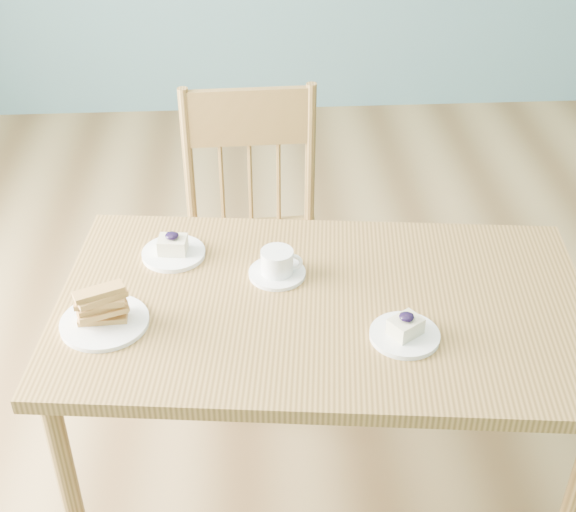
{
  "coord_description": "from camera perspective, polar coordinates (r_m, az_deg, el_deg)",
  "views": [
    {
      "loc": [
        -0.55,
        -1.73,
        1.91
      ],
      "look_at": [
        -0.45,
        -0.14,
        0.8
      ],
      "focal_mm": 50.0,
      "sensor_mm": 36.0,
      "label": 1
    }
  ],
  "objects": [
    {
      "name": "dining_chair",
      "position": [
        2.58,
        -2.45,
        1.2
      ],
      "size": [
        0.45,
        0.43,
        0.95
      ],
      "rotation": [
        0.0,
        0.0,
        0.03
      ],
      "color": "#A2773D",
      "rests_on": "ground"
    },
    {
      "name": "biscotti_plate",
      "position": [
        1.92,
        -13.03,
        -3.88
      ],
      "size": [
        0.21,
        0.21,
        0.11
      ],
      "rotation": [
        0.0,
        0.0,
        0.12
      ],
      "color": "white",
      "rests_on": "dining_table"
    },
    {
      "name": "room",
      "position": [
        1.9,
        14.17,
        16.57
      ],
      "size": [
        5.01,
        5.01,
        2.71
      ],
      "color": "#A07D4A",
      "rests_on": "ground"
    },
    {
      "name": "cheesecake_plate_near",
      "position": [
        1.87,
        8.32,
        -5.33
      ],
      "size": [
        0.16,
        0.16,
        0.07
      ],
      "rotation": [
        0.0,
        0.0,
        0.6
      ],
      "color": "white",
      "rests_on": "dining_table"
    },
    {
      "name": "coffee_cup",
      "position": [
        2.04,
        -0.74,
        -0.64
      ],
      "size": [
        0.15,
        0.15,
        0.07
      ],
      "rotation": [
        0.0,
        0.0,
        -0.12
      ],
      "color": "white",
      "rests_on": "dining_table"
    },
    {
      "name": "cheesecake_plate_far",
      "position": [
        2.14,
        -8.16,
        0.44
      ],
      "size": [
        0.17,
        0.17,
        0.07
      ],
      "rotation": [
        0.0,
        0.0,
        -0.11
      ],
      "color": "white",
      "rests_on": "dining_table"
    },
    {
      "name": "dining_table",
      "position": [
        2.01,
        2.44,
        -4.82
      ],
      "size": [
        1.38,
        0.88,
        0.7
      ],
      "rotation": [
        0.0,
        0.0,
        -0.11
      ],
      "color": "#A2773D",
      "rests_on": "ground"
    }
  ]
}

